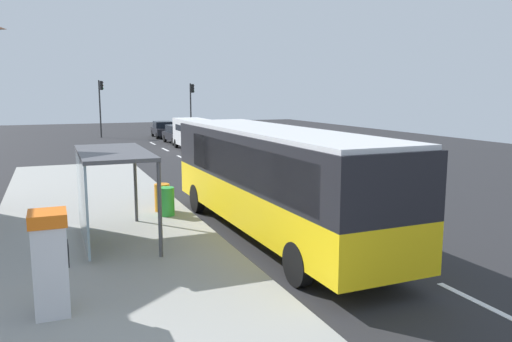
% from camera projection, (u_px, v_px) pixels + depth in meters
% --- Properties ---
extents(ground_plane, '(56.00, 92.00, 0.04)m').
position_uv_depth(ground_plane, '(199.00, 169.00, 28.46)').
color(ground_plane, '#262628').
extents(sidewalk_platform, '(6.20, 30.00, 0.18)m').
position_uv_depth(sidewalk_platform, '(101.00, 232.00, 15.07)').
color(sidewalk_platform, '#999993').
rests_on(sidewalk_platform, ground).
extents(lane_stripe_seg_0, '(0.16, 2.20, 0.01)m').
position_uv_depth(lane_stripe_seg_0, '(478.00, 302.00, 10.25)').
color(lane_stripe_seg_0, silver).
rests_on(lane_stripe_seg_0, ground).
extents(lane_stripe_seg_1, '(0.16, 2.20, 0.01)m').
position_uv_depth(lane_stripe_seg_1, '(346.00, 238.00, 14.82)').
color(lane_stripe_seg_1, silver).
rests_on(lane_stripe_seg_1, ground).
extents(lane_stripe_seg_2, '(0.16, 2.20, 0.01)m').
position_uv_depth(lane_stripe_seg_2, '(276.00, 203.00, 19.40)').
color(lane_stripe_seg_2, silver).
rests_on(lane_stripe_seg_2, ground).
extents(lane_stripe_seg_3, '(0.16, 2.20, 0.01)m').
position_uv_depth(lane_stripe_seg_3, '(232.00, 182.00, 23.97)').
color(lane_stripe_seg_3, silver).
rests_on(lane_stripe_seg_3, ground).
extents(lane_stripe_seg_4, '(0.16, 2.20, 0.01)m').
position_uv_depth(lane_stripe_seg_4, '(203.00, 168.00, 28.54)').
color(lane_stripe_seg_4, silver).
rests_on(lane_stripe_seg_4, ground).
extents(lane_stripe_seg_5, '(0.16, 2.20, 0.01)m').
position_uv_depth(lane_stripe_seg_5, '(182.00, 157.00, 33.12)').
color(lane_stripe_seg_5, silver).
rests_on(lane_stripe_seg_5, ground).
extents(lane_stripe_seg_6, '(0.16, 2.20, 0.01)m').
position_uv_depth(lane_stripe_seg_6, '(165.00, 150.00, 37.69)').
color(lane_stripe_seg_6, silver).
rests_on(lane_stripe_seg_6, ground).
extents(lane_stripe_seg_7, '(0.16, 2.20, 0.01)m').
position_uv_depth(lane_stripe_seg_7, '(153.00, 143.00, 42.26)').
color(lane_stripe_seg_7, silver).
rests_on(lane_stripe_seg_7, ground).
extents(bus, '(2.74, 11.06, 3.21)m').
position_uv_depth(bus, '(272.00, 175.00, 14.68)').
color(bus, yellow).
rests_on(bus, ground).
extents(white_van, '(2.05, 5.21, 2.30)m').
position_uv_depth(white_van, '(194.00, 132.00, 37.29)').
color(white_van, white).
rests_on(white_van, ground).
extents(sedan_near, '(2.02, 4.48, 1.52)m').
position_uv_depth(sedan_near, '(163.00, 129.00, 47.89)').
color(sedan_near, black).
rests_on(sedan_near, ground).
extents(sedan_far, '(1.93, 4.44, 1.52)m').
position_uv_depth(sedan_far, '(178.00, 134.00, 42.32)').
color(sedan_far, black).
rests_on(sedan_far, ground).
extents(ticket_machine, '(0.66, 0.76, 1.94)m').
position_uv_depth(ticket_machine, '(50.00, 262.00, 9.18)').
color(ticket_machine, silver).
rests_on(ticket_machine, sidewalk_platform).
extents(recycling_bin_green, '(0.52, 0.52, 0.95)m').
position_uv_depth(recycling_bin_green, '(167.00, 201.00, 16.70)').
color(recycling_bin_green, green).
rests_on(recycling_bin_green, sidewalk_platform).
extents(recycling_bin_orange, '(0.52, 0.52, 0.95)m').
position_uv_depth(recycling_bin_orange, '(162.00, 197.00, 17.34)').
color(recycling_bin_orange, orange).
rests_on(recycling_bin_orange, sidewalk_platform).
extents(traffic_light_near_side, '(0.49, 0.28, 5.15)m').
position_uv_depth(traffic_light_near_side, '(192.00, 101.00, 49.93)').
color(traffic_light_near_side, '#2D2D2D').
rests_on(traffic_light_near_side, ground).
extents(traffic_light_far_side, '(0.49, 0.28, 5.40)m').
position_uv_depth(traffic_light_far_side, '(101.00, 100.00, 47.42)').
color(traffic_light_far_side, '#2D2D2D').
rests_on(traffic_light_far_side, ground).
extents(bus_shelter, '(1.80, 4.00, 2.50)m').
position_uv_depth(bus_shelter, '(102.00, 173.00, 13.57)').
color(bus_shelter, '#4C4C51').
rests_on(bus_shelter, sidewalk_platform).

